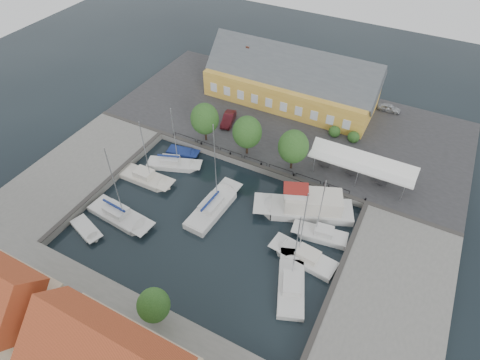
# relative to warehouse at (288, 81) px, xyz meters

# --- Properties ---
(ground) EXTENTS (140.00, 140.00, 0.00)m
(ground) POSITION_rel_warehouse_xyz_m (2.60, -28.36, -4.43)
(ground) COLOR black
(ground) RESTS_ON ground
(north_quay) EXTENTS (56.00, 26.00, 1.00)m
(north_quay) POSITION_rel_warehouse_xyz_m (2.60, -5.36, -3.93)
(north_quay) COLOR #2D2D30
(north_quay) RESTS_ON ground
(west_quay) EXTENTS (12.00, 24.00, 1.00)m
(west_quay) POSITION_rel_warehouse_xyz_m (-19.40, -30.36, -3.93)
(west_quay) COLOR slate
(west_quay) RESTS_ON ground
(east_quay) EXTENTS (12.00, 24.00, 1.00)m
(east_quay) POSITION_rel_warehouse_xyz_m (24.60, -30.36, -3.93)
(east_quay) COLOR slate
(east_quay) RESTS_ON ground
(quay_edge_fittings) EXTENTS (56.00, 24.72, 0.40)m
(quay_edge_fittings) POSITION_rel_warehouse_xyz_m (2.62, -23.61, -3.37)
(quay_edge_fittings) COLOR #383533
(quay_edge_fittings) RESTS_ON north_quay
(warehouse) EXTENTS (28.56, 14.00, 9.55)m
(warehouse) POSITION_rel_warehouse_xyz_m (0.00, 0.00, 0.00)
(warehouse) COLOR gold
(warehouse) RESTS_ON north_quay
(tent_canopy) EXTENTS (14.00, 4.00, 2.83)m
(tent_canopy) POSITION_rel_warehouse_xyz_m (16.60, -13.86, -0.74)
(tent_canopy) COLOR white
(tent_canopy) RESTS_ON north_quay
(quay_trees) EXTENTS (18.20, 4.20, 6.30)m
(quay_trees) POSITION_rel_warehouse_xyz_m (0.60, -16.36, 0.45)
(quay_trees) COLOR black
(quay_trees) RESTS_ON north_quay
(car_silver) EXTENTS (3.71, 1.56, 1.25)m
(car_silver) POSITION_rel_warehouse_xyz_m (16.64, 4.48, -2.80)
(car_silver) COLOR #A6A9AE
(car_silver) RESTS_ON north_quay
(car_red) EXTENTS (2.63, 4.80, 1.50)m
(car_red) POSITION_rel_warehouse_xyz_m (-5.52, -10.89, -2.68)
(car_red) COLOR #51121A
(car_red) RESTS_ON north_quay
(center_sailboat) EXTENTS (3.49, 10.15, 13.55)m
(center_sailboat) POSITION_rel_warehouse_xyz_m (1.37, -27.54, -4.07)
(center_sailboat) COLOR silver
(center_sailboat) RESTS_ON ground
(trawler) EXTENTS (13.16, 8.25, 5.00)m
(trawler) POSITION_rel_warehouse_xyz_m (12.32, -22.31, -3.41)
(trawler) COLOR silver
(trawler) RESTS_ON ground
(east_boat_a) EXTENTS (7.04, 3.18, 9.88)m
(east_boat_a) POSITION_rel_warehouse_xyz_m (15.31, -25.31, -4.17)
(east_boat_a) COLOR silver
(east_boat_a) RESTS_ON ground
(east_boat_b) EXTENTS (8.33, 3.59, 11.08)m
(east_boat_b) POSITION_rel_warehouse_xyz_m (14.72, -29.37, -4.17)
(east_boat_b) COLOR silver
(east_boat_b) RESTS_ON ground
(east_boat_c) EXTENTS (5.66, 9.07, 11.18)m
(east_boat_c) POSITION_rel_warehouse_xyz_m (14.72, -33.43, -4.17)
(east_boat_c) COLOR silver
(east_boat_c) RESTS_ON ground
(west_boat_a) EXTENTS (8.19, 4.88, 10.69)m
(west_boat_a) POSITION_rel_warehouse_xyz_m (-8.12, -22.93, -4.16)
(west_boat_a) COLOR silver
(west_boat_a) RESTS_ON ground
(west_boat_b) EXTENTS (7.97, 2.81, 10.84)m
(west_boat_b) POSITION_rel_warehouse_xyz_m (-9.74, -27.08, -4.17)
(west_boat_b) COLOR beige
(west_boat_b) RESTS_ON ground
(west_boat_d) EXTENTS (9.67, 3.65, 12.49)m
(west_boat_d) POSITION_rel_warehouse_xyz_m (-8.49, -34.30, -4.16)
(west_boat_d) COLOR silver
(west_boat_d) RESTS_ON ground
(launch_sw) EXTENTS (5.41, 3.41, 0.98)m
(launch_sw) POSITION_rel_warehouse_xyz_m (-10.81, -37.88, -4.34)
(launch_sw) COLOR silver
(launch_sw) RESTS_ON ground
(launch_nw) EXTENTS (5.13, 2.74, 0.88)m
(launch_nw) POSITION_rel_warehouse_xyz_m (-8.56, -19.78, -4.34)
(launch_nw) COLOR navy
(launch_nw) RESTS_ON ground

